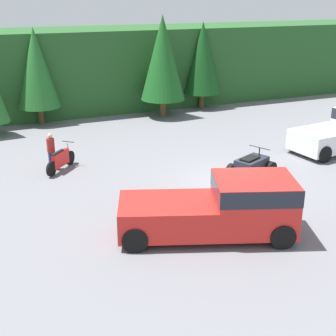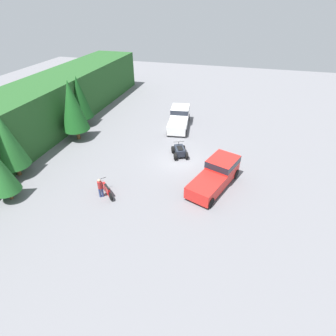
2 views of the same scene
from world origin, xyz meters
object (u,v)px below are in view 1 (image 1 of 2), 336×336
(dirt_bike, at_px, (61,160))
(rider_person, at_px, (51,150))
(pickup_truck_red, at_px, (223,206))
(quad_atv, at_px, (251,167))

(dirt_bike, relative_size, rider_person, 1.02)
(pickup_truck_red, distance_m, quad_atv, 5.30)
(quad_atv, relative_size, rider_person, 1.44)
(quad_atv, bearing_deg, dirt_bike, 126.43)
(quad_atv, xyz_separation_m, rider_person, (-7.54, 4.38, 0.40))
(rider_person, bearing_deg, pickup_truck_red, -97.15)
(pickup_truck_red, relative_size, rider_person, 3.58)
(quad_atv, bearing_deg, rider_person, 125.78)
(dirt_bike, xyz_separation_m, quad_atv, (7.21, -4.08, 0.03))
(pickup_truck_red, bearing_deg, dirt_bike, 134.89)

